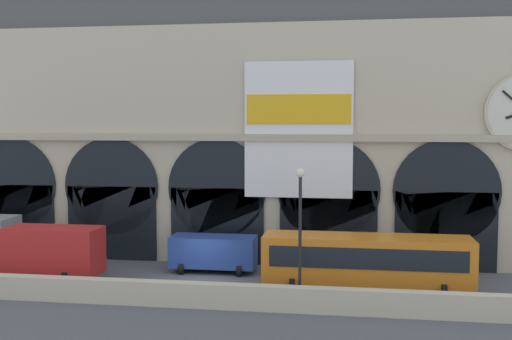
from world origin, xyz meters
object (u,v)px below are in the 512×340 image
object	(u,v)px
box_truck_midwest	(39,251)
bus_mideast	(366,261)
van_center	(213,252)
street_lamp_quayside	(300,219)

from	to	relation	value
box_truck_midwest	bus_mideast	size ratio (longest dim) A/B	0.68
van_center	bus_mideast	size ratio (longest dim) A/B	0.47
bus_mideast	box_truck_midwest	bearing A→B (deg)	-179.94
box_truck_midwest	van_center	bearing A→B (deg)	19.79
bus_mideast	street_lamp_quayside	world-z (taller)	street_lamp_quayside
van_center	bus_mideast	xyz separation A→B (m)	(9.11, -3.43, 0.54)
van_center	street_lamp_quayside	size ratio (longest dim) A/B	0.75
bus_mideast	street_lamp_quayside	size ratio (longest dim) A/B	1.59
street_lamp_quayside	box_truck_midwest	bearing A→B (deg)	169.44
van_center	street_lamp_quayside	bearing A→B (deg)	-47.49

